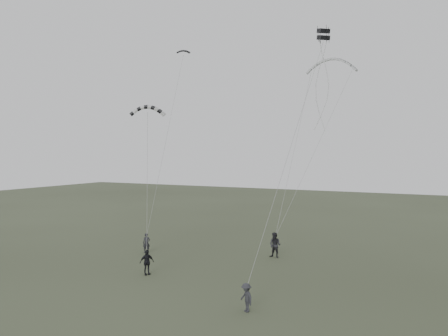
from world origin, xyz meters
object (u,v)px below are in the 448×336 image
at_px(flyer_far, 246,297).
at_px(kite_pale_large, 331,59).
at_px(kite_box, 323,34).
at_px(flyer_left, 146,243).
at_px(flyer_center, 147,262).
at_px(kite_dark_small, 183,51).
at_px(kite_striped, 148,107).
at_px(flyer_right, 275,245).

xyz_separation_m(flyer_far, kite_pale_large, (-0.26, 19.44, 15.89)).
xyz_separation_m(kite_pale_large, kite_box, (1.99, -10.88, -0.64)).
bearing_deg(flyer_left, flyer_center, -83.57).
bearing_deg(kite_dark_small, kite_striped, -100.74).
xyz_separation_m(flyer_left, flyer_right, (9.98, 3.16, 0.18)).
height_order(kite_pale_large, kite_box, kite_pale_large).
xyz_separation_m(flyer_right, kite_striped, (-8.76, -4.54, 10.73)).
xyz_separation_m(flyer_right, kite_dark_small, (-11.16, 4.44, 17.12)).
bearing_deg(flyer_center, flyer_left, 69.12).
distance_m(flyer_far, kite_dark_small, 27.41).
height_order(flyer_far, kite_dark_small, kite_dark_small).
xyz_separation_m(flyer_left, kite_striped, (1.22, -1.37, 10.92)).
relative_size(kite_dark_small, kite_pale_large, 0.29).
bearing_deg(kite_striped, flyer_left, 98.42).
relative_size(flyer_left, kite_striped, 0.60).
bearing_deg(kite_pale_large, kite_striped, -139.64).
height_order(kite_dark_small, kite_box, kite_dark_small).
height_order(flyer_left, kite_striped, kite_striped).
bearing_deg(kite_striped, kite_dark_small, 71.70).
bearing_deg(flyer_right, flyer_center, -119.50).
relative_size(flyer_right, kite_box, 2.72).
height_order(flyer_right, flyer_far, flyer_right).
distance_m(flyer_center, kite_box, 19.18).
xyz_separation_m(kite_striped, kite_box, (13.19, 1.48, 4.28)).
height_order(flyer_center, kite_pale_large, kite_pale_large).
distance_m(flyer_right, kite_striped, 14.58).
distance_m(flyer_center, kite_dark_small, 22.10).
relative_size(flyer_left, kite_dark_small, 1.23).
distance_m(kite_pale_large, kite_box, 11.08).
height_order(flyer_right, kite_pale_large, kite_pale_large).
xyz_separation_m(flyer_left, kite_pale_large, (12.42, 10.98, 15.83)).
height_order(flyer_far, kite_pale_large, kite_pale_large).
relative_size(flyer_far, kite_striped, 0.56).
relative_size(flyer_left, flyer_right, 0.81).
xyz_separation_m(flyer_right, kite_box, (4.43, -3.06, 15.02)).
bearing_deg(flyer_far, kite_striped, -176.46).
distance_m(flyer_right, flyer_far, 11.93).
height_order(kite_striped, kite_box, kite_box).
bearing_deg(kite_pale_large, kite_dark_small, -173.48).
distance_m(kite_dark_small, kite_striped, 11.28).
distance_m(flyer_left, flyer_right, 10.47).
bearing_deg(flyer_center, kite_striped, 67.33).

